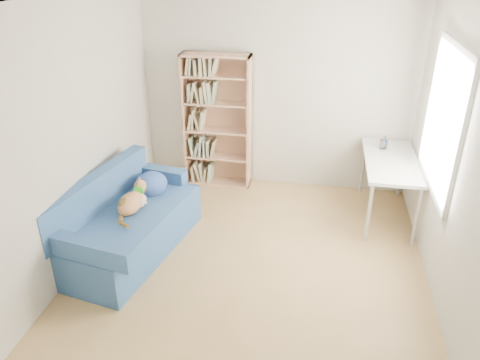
% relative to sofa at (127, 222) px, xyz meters
% --- Properties ---
extents(ground, '(4.00, 4.00, 0.00)m').
position_rel_sofa_xyz_m(ground, '(1.35, -0.10, -0.33)').
color(ground, '#A7814B').
rests_on(ground, ground).
extents(room_shell, '(3.54, 4.04, 2.62)m').
position_rel_sofa_xyz_m(room_shell, '(1.45, -0.07, 1.30)').
color(room_shell, silver).
rests_on(room_shell, ground).
extents(sofa, '(1.14, 1.90, 0.86)m').
position_rel_sofa_xyz_m(sofa, '(0.00, 0.00, 0.00)').
color(sofa, navy).
rests_on(sofa, ground).
extents(bookshelf, '(0.89, 0.28, 1.77)m').
position_rel_sofa_xyz_m(bookshelf, '(0.60, 1.74, 0.49)').
color(bookshelf, tan).
rests_on(bookshelf, ground).
extents(desk, '(0.60, 1.30, 0.75)m').
position_rel_sofa_xyz_m(desk, '(2.79, 1.22, 0.35)').
color(desk, white).
rests_on(desk, ground).
extents(pen_cup, '(0.09, 0.09, 0.18)m').
position_rel_sofa_xyz_m(pen_cup, '(2.72, 1.54, 0.48)').
color(pen_cup, white).
rests_on(pen_cup, desk).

